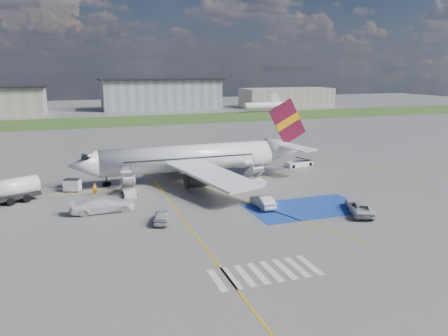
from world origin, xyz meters
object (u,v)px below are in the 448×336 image
Objects in this scene: airliner at (198,157)px; fuel_tanker at (1,195)px; gpu_cart at (72,186)px; car_silver_a at (162,216)px; van_white_b at (102,203)px; van_white_a at (359,205)px; belt_loader at (299,164)px; car_silver_b at (263,201)px.

fuel_tanker is at bearing -170.58° from airliner.
gpu_cart is 18.72m from car_silver_a.
fuel_tanker is 1.66× the size of van_white_b.
gpu_cart is 37.77m from van_white_a.
belt_loader is at bearing -68.67° from van_white_b.
belt_loader is (45.51, 7.31, -0.89)m from fuel_tanker.
gpu_cart is 0.44× the size of van_white_b.
fuel_tanker is 13.59m from van_white_b.
gpu_cart is 0.53× the size of car_silver_b.
van_white_a is (39.95, -17.17, -0.33)m from fuel_tanker.
car_silver_b is 11.29m from van_white_a.
fuel_tanker is 9.00m from gpu_cart.
car_silver_a is 0.94× the size of car_silver_b.
fuel_tanker is 46.11m from belt_loader.
fuel_tanker is 3.75× the size of gpu_cart.
car_silver_a is 0.84× the size of van_white_a.
car_silver_b is (3.64, -16.06, -2.63)m from airliner.
gpu_cart is 0.47× the size of van_white_a.
car_silver_a is (17.52, -12.84, -0.56)m from fuel_tanker.
car_silver_b is at bearing -77.21° from airliner.
car_silver_a is 8.26m from van_white_b.
car_silver_a is at bearing -60.62° from fuel_tanker.
van_white_b reaches higher than belt_loader.
van_white_a is at bearing -47.65° from fuel_tanker.
belt_loader reaches higher than car_silver_b.
car_silver_a is at bearing 12.16° from van_white_a.
van_white_a is (22.42, -4.33, 0.23)m from car_silver_a.
car_silver_a is at bearing -135.67° from van_white_b.
belt_loader is 1.00× the size of van_white_b.
car_silver_a is at bearing -154.93° from belt_loader.
gpu_cart is 0.57× the size of car_silver_a.
fuel_tanker is at bearing 178.45° from belt_loader.
belt_loader is (19.07, 2.93, -2.99)m from airliner.
airliner is at bearing 24.74° from gpu_cart.
fuel_tanker is 21.73m from car_silver_a.
van_white_a reaches higher than car_silver_a.
fuel_tanker is at bearing -21.51° from car_silver_b.
van_white_a is (31.65, -20.62, 0.17)m from gpu_cart.
belt_loader is 25.12m from van_white_a.
belt_loader is (37.21, 3.87, -0.39)m from gpu_cart.
car_silver_b is 0.83× the size of van_white_b.
van_white_b is at bearing -55.92° from fuel_tanker.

